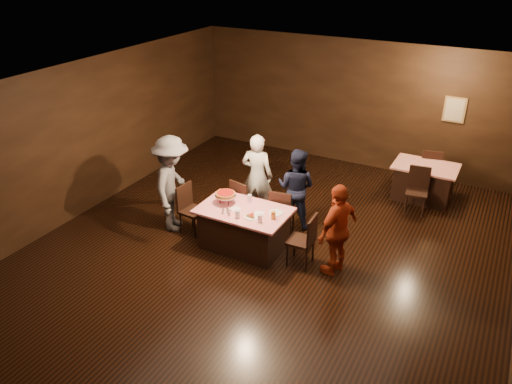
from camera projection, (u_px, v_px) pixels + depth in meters
room at (258, 149)px, 7.61m from camera, size 10.00×10.04×3.02m
main_table at (244, 228)px, 8.90m from camera, size 1.60×1.00×0.77m
back_table at (423, 182)px, 10.59m from camera, size 1.30×0.90×0.77m
chair_far_left at (245, 202)px, 9.62m from camera, size 0.50×0.50×0.95m
chair_far_right at (282, 211)px, 9.28m from camera, size 0.48×0.48×0.95m
chair_end_left at (193, 210)px, 9.32m from camera, size 0.46×0.46×0.95m
chair_end_right at (301, 240)px, 8.40m from camera, size 0.44×0.44×0.95m
chair_back_near at (417, 191)px, 10.00m from camera, size 0.47×0.47×0.95m
chair_back_far at (430, 168)px, 11.03m from camera, size 0.50×0.50×0.95m
diner_white_jacket at (257, 176)px, 9.78m from camera, size 0.69×0.52×1.71m
diner_navy_hoodie at (296, 188)px, 9.46m from camera, size 0.78×0.61×1.57m
diner_grey_knit at (172, 184)px, 9.27m from camera, size 1.09×1.38×1.87m
diner_red_shirt at (338, 230)px, 8.05m from camera, size 0.65×1.02×1.61m
pizza_stand at (225, 194)px, 8.85m from camera, size 0.38×0.38×0.22m
plate_with_slice at (251, 216)px, 8.47m from camera, size 0.25×0.25×0.06m
plate_empty at (276, 213)px, 8.61m from camera, size 0.25×0.25×0.01m
glass_front_left at (238, 214)px, 8.44m from camera, size 0.08×0.08×0.14m
glass_front_right at (260, 218)px, 8.31m from camera, size 0.08×0.08×0.14m
glass_amber at (273, 215)px, 8.40m from camera, size 0.08×0.08×0.14m
glass_back at (250, 198)px, 8.95m from camera, size 0.08×0.08×0.14m
condiments at (227, 212)px, 8.56m from camera, size 0.17×0.10×0.09m
napkin_center at (259, 213)px, 8.60m from camera, size 0.19×0.19×0.01m
napkin_left at (235, 209)px, 8.75m from camera, size 0.21×0.21×0.01m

